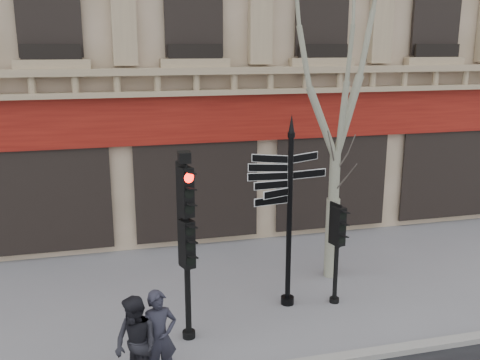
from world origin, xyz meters
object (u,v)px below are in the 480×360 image
at_px(traffic_signal_main, 186,224).
at_px(traffic_signal_secondary, 337,236).
at_px(pedestrian_a, 159,337).
at_px(plane_tree, 340,52).
at_px(fingerpost, 290,180).
at_px(pedestrian_b, 136,345).

relative_size(traffic_signal_main, traffic_signal_secondary, 1.67).
height_order(traffic_signal_secondary, pedestrian_a, traffic_signal_secondary).
distance_m(traffic_signal_secondary, plane_tree, 4.06).
bearing_deg(traffic_signal_main, fingerpost, 0.94).
height_order(traffic_signal_secondary, pedestrian_b, traffic_signal_secondary).
bearing_deg(traffic_signal_main, pedestrian_b, -146.47).
height_order(traffic_signal_main, traffic_signal_secondary, traffic_signal_main).
bearing_deg(plane_tree, pedestrian_b, -145.42).
relative_size(traffic_signal_main, plane_tree, 0.48).
xyz_separation_m(plane_tree, pedestrian_a, (-4.49, -3.23, -4.52)).
bearing_deg(traffic_signal_secondary, pedestrian_b, -169.30).
distance_m(fingerpost, plane_tree, 3.17).
height_order(traffic_signal_main, pedestrian_b, traffic_signal_main).
bearing_deg(traffic_signal_secondary, plane_tree, 55.91).
height_order(plane_tree, pedestrian_b, plane_tree).
xyz_separation_m(fingerpost, pedestrian_a, (-2.99, -2.10, -1.97)).
bearing_deg(traffic_signal_secondary, fingerpost, 155.34).
bearing_deg(pedestrian_b, pedestrian_a, 71.73).
bearing_deg(pedestrian_a, plane_tree, 26.31).
bearing_deg(pedestrian_b, fingerpost, 86.75).
bearing_deg(traffic_signal_secondary, traffic_signal_main, 176.84).
bearing_deg(pedestrian_a, traffic_signal_secondary, 16.07).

